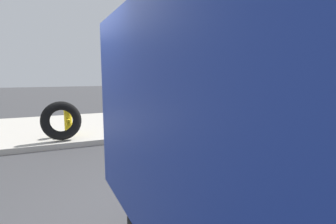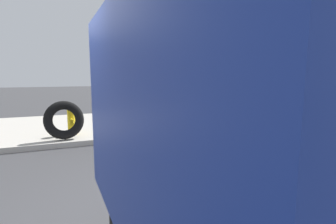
% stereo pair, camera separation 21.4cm
% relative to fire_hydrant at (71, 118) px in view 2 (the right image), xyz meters
% --- Properties ---
extents(ground_plane, '(80.00, 80.00, 0.00)m').
position_rel_fire_hydrant_xyz_m(ground_plane, '(0.74, -4.93, -0.63)').
color(ground_plane, '#38383A').
extents(sidewalk_curb, '(36.00, 5.00, 0.15)m').
position_rel_fire_hydrant_xyz_m(sidewalk_curb, '(0.74, 1.57, -0.56)').
color(sidewalk_curb, '#ADA89E').
rests_on(sidewalk_curb, ground).
extents(fire_hydrant, '(0.25, 0.56, 0.90)m').
position_rel_fire_hydrant_xyz_m(fire_hydrant, '(0.00, 0.00, 0.00)').
color(fire_hydrant, yellow).
rests_on(fire_hydrant, sidewalk_curb).
extents(loose_tire, '(1.07, 0.53, 1.06)m').
position_rel_fire_hydrant_xyz_m(loose_tire, '(-0.19, -0.55, 0.05)').
color(loose_tire, black).
rests_on(loose_tire, sidewalk_curb).
extents(bare_tree, '(1.28, 1.29, 4.90)m').
position_rel_fire_hydrant_xyz_m(bare_tree, '(6.93, 2.18, 1.93)').
color(bare_tree, '#4C3823').
rests_on(bare_tree, sidewalk_curb).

